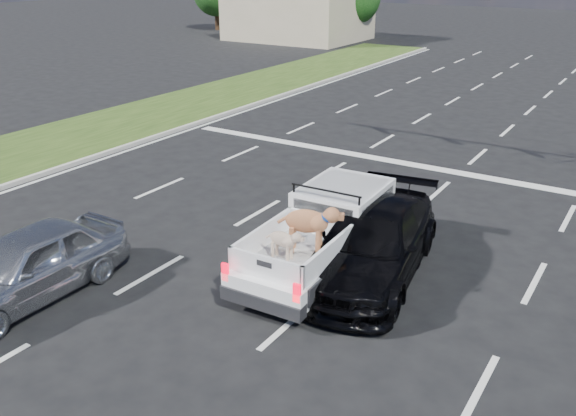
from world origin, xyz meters
name	(u,v)px	position (x,y,z in m)	size (l,w,h in m)	color
ground	(215,297)	(0.00, 0.00, 0.00)	(160.00, 160.00, 0.00)	black
road_markings	(360,196)	(0.00, 6.56, 0.01)	(17.75, 60.00, 0.01)	silver
grass_median_left	(72,139)	(-11.50, 6.00, 0.05)	(5.00, 60.00, 0.10)	#253C12
curb_left	(119,149)	(-9.05, 6.00, 0.07)	(0.15, 60.00, 0.14)	#A9A59B
building_left	(298,11)	(-20.00, 36.00, 2.20)	(10.00, 8.00, 4.40)	#BEAD91
pickup_truck	(324,232)	(1.19, 2.27, 0.85)	(1.96, 4.85, 1.79)	black
silver_sedan	(28,264)	(-3.09, -1.90, 0.71)	(1.67, 4.15, 1.41)	#B6B9BE
black_coupe	(372,243)	(2.20, 2.54, 0.73)	(2.05, 5.05, 1.47)	black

